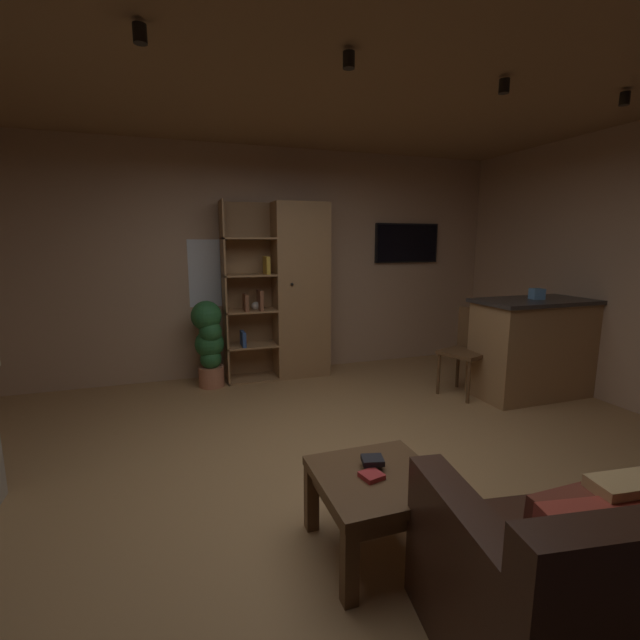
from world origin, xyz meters
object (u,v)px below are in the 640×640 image
(bookshelf_cabinet, at_px, (294,292))
(leather_couch, at_px, (635,584))
(wall_mounted_tv, at_px, (407,243))
(tissue_box, at_px, (537,294))
(table_book_1, at_px, (373,460))
(table_book_0, at_px, (372,476))
(dining_chair, at_px, (469,345))
(kitchen_bar_counter, at_px, (542,347))
(coffee_table, at_px, (377,490))
(potted_floor_plant, at_px, (209,340))

(bookshelf_cabinet, distance_m, leather_couch, 4.09)
(leather_couch, xyz_separation_m, wall_mounted_tv, (1.37, 4.23, 1.29))
(bookshelf_cabinet, relative_size, tissue_box, 17.24)
(leather_couch, bearing_deg, wall_mounted_tv, 72.05)
(bookshelf_cabinet, xyz_separation_m, tissue_box, (2.19, -1.51, 0.06))
(tissue_box, bearing_deg, table_book_1, -148.91)
(leather_couch, height_order, table_book_0, leather_couch)
(tissue_box, height_order, dining_chair, tissue_box)
(kitchen_bar_counter, bearing_deg, table_book_0, -149.20)
(tissue_box, xyz_separation_m, coffee_table, (-2.62, -1.66, -0.74))
(kitchen_bar_counter, xyz_separation_m, tissue_box, (-0.12, 0.01, 0.57))
(leather_couch, height_order, coffee_table, leather_couch)
(table_book_0, xyz_separation_m, potted_floor_plant, (-0.55, 3.05, 0.09))
(bookshelf_cabinet, height_order, table_book_0, bookshelf_cabinet)
(wall_mounted_tv, bearing_deg, table_book_0, -121.83)
(table_book_1, distance_m, wall_mounted_tv, 4.04)
(dining_chair, bearing_deg, tissue_box, -22.34)
(kitchen_bar_counter, bearing_deg, dining_chair, 160.48)
(kitchen_bar_counter, bearing_deg, leather_couch, -129.40)
(dining_chair, bearing_deg, kitchen_bar_counter, -19.52)
(bookshelf_cabinet, distance_m, tissue_box, 2.66)
(leather_couch, xyz_separation_m, dining_chair, (1.32, 2.76, 0.22))
(kitchen_bar_counter, xyz_separation_m, table_book_1, (-2.74, -1.57, -0.05))
(kitchen_bar_counter, distance_m, coffee_table, 3.21)
(dining_chair, distance_m, wall_mounted_tv, 1.81)
(table_book_0, bearing_deg, kitchen_bar_counter, 30.80)
(table_book_0, relative_size, dining_chair, 0.11)
(kitchen_bar_counter, height_order, table_book_1, kitchen_bar_counter)
(kitchen_bar_counter, distance_m, table_book_1, 3.15)
(bookshelf_cabinet, distance_m, wall_mounted_tv, 1.74)
(wall_mounted_tv, bearing_deg, potted_floor_plant, -172.79)
(leather_couch, distance_m, potted_floor_plant, 4.10)
(table_book_0, bearing_deg, potted_floor_plant, 100.17)
(table_book_0, distance_m, potted_floor_plant, 3.10)
(dining_chair, distance_m, potted_floor_plant, 2.84)
(table_book_1, distance_m, potted_floor_plant, 3.02)
(table_book_1, xyz_separation_m, dining_chair, (2.00, 1.83, 0.06))
(table_book_0, bearing_deg, coffee_table, 21.86)
(bookshelf_cabinet, height_order, kitchen_bar_counter, bookshelf_cabinet)
(wall_mounted_tv, bearing_deg, bookshelf_cabinet, -172.64)
(tissue_box, height_order, coffee_table, tissue_box)
(potted_floor_plant, bearing_deg, dining_chair, -23.47)
(coffee_table, bearing_deg, table_book_0, -158.14)
(bookshelf_cabinet, bearing_deg, tissue_box, -34.48)
(table_book_1, bearing_deg, dining_chair, 42.35)
(bookshelf_cabinet, distance_m, kitchen_bar_counter, 2.81)
(tissue_box, xyz_separation_m, dining_chair, (-0.61, 0.25, -0.56))
(coffee_table, xyz_separation_m, potted_floor_plant, (-0.59, 3.04, 0.19))
(leather_couch, relative_size, coffee_table, 2.53)
(potted_floor_plant, bearing_deg, leather_couch, -71.79)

